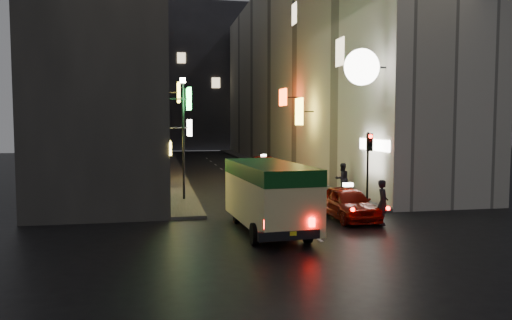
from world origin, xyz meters
TOP-DOWN VIEW (x-y plane):
  - ground at (0.00, 0.00)m, footprint 120.00×120.00m
  - building_left at (-8.00, 33.99)m, footprint 7.39×52.05m
  - building_right at (8.00, 33.99)m, footprint 8.03×52.00m
  - building_far at (0.00, 66.00)m, footprint 30.00×10.00m
  - sidewalk_left at (-4.25, 34.00)m, footprint 1.50×52.00m
  - sidewalk_right at (4.25, 34.00)m, footprint 1.50×52.00m
  - minibus at (-1.45, 5.11)m, footprint 2.52×6.12m
  - taxi_near at (2.37, 6.87)m, footprint 2.22×5.13m
  - taxi_second at (1.37, 12.64)m, footprint 2.63×5.68m
  - taxi_third at (1.82, 17.44)m, footprint 2.82×5.65m
  - taxi_far at (2.42, 24.29)m, footprint 2.51×5.68m
  - pedestrian_crossing at (3.30, 5.49)m, footprint 0.61×0.77m
  - pedestrian_sidewalk at (4.45, 12.99)m, footprint 0.81×0.59m
  - traffic_light at (4.00, 8.47)m, footprint 0.26×0.43m
  - lamp_post at (-4.20, 13.00)m, footprint 0.28×0.28m

SIDE VIEW (x-z plane):
  - ground at x=0.00m, z-range 0.00..0.00m
  - sidewalk_left at x=-4.25m, z-range 0.00..0.15m
  - sidewalk_right at x=4.25m, z-range 0.00..0.15m
  - taxi_near at x=2.37m, z-range -0.08..1.70m
  - taxi_third at x=1.82m, z-range -0.08..1.82m
  - taxi_second at x=1.37m, z-range -0.08..1.85m
  - taxi_far at x=2.42m, z-range -0.08..1.87m
  - pedestrian_crossing at x=3.30m, z-range 0.00..2.06m
  - pedestrian_sidewalk at x=4.45m, z-range 0.15..2.10m
  - minibus at x=-1.45m, z-range 0.34..2.91m
  - traffic_light at x=4.00m, z-range 0.94..4.44m
  - lamp_post at x=-4.20m, z-range 0.61..6.84m
  - building_left at x=-8.00m, z-range 0.00..18.00m
  - building_right at x=8.00m, z-range 0.00..18.00m
  - building_far at x=0.00m, z-range 0.00..22.00m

